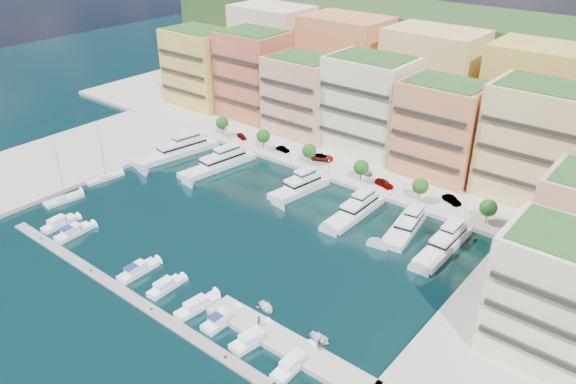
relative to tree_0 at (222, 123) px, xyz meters
The scene contains 55 objects.
ground 52.39m from the tree_0, 39.95° to the right, with size 400.00×400.00×0.00m, color black.
north_quay 49.34m from the tree_0, 35.47° to the left, with size 220.00×64.00×2.00m, color #9E998E.
west_quay 47.21m from the tree_0, 117.93° to the right, with size 34.00×76.00×2.00m, color #9E998E.
hillside 86.46m from the tree_0, 62.40° to the left, with size 240.00×40.00×58.00m, color #213B18.
south_pontoon 73.65m from the tree_0, 59.77° to the right, with size 72.00×2.20×0.35m, color gray.
finger_pier 89.46m from the tree_0, 38.41° to the right, with size 32.00×5.00×2.00m, color #9E998E.
apartment_0 31.96m from the tree_0, 147.61° to the left, with size 22.00×16.50×24.80m.
apartment_1 21.20m from the tree_0, 102.21° to the left, with size 20.00×16.50×26.80m.
apartment_2 24.86m from the tree_0, 44.13° to the left, with size 20.00×15.50×22.80m.
apartment_3 43.22m from the tree_0, 25.95° to the left, with size 22.00×16.50×25.80m.
apartment_4 62.75m from the tree_0, 15.37° to the left, with size 20.00×15.50×23.80m.
apartment_5 84.60m from the tree_0, 12.71° to the left, with size 22.00×16.50×26.80m.
apartment_east_b 106.96m from the tree_0, 17.17° to the right, with size 18.00×14.50×20.80m.
backblock_0 44.63m from the tree_0, 110.32° to the left, with size 26.00×18.00×30.00m, color beige.
backblock_1 44.63m from the tree_0, 69.68° to the left, with size 26.00×18.00×30.00m, color #CB7F4C.
backblock_2 61.58m from the tree_0, 41.99° to the left, with size 26.00×18.00×30.00m, color #EDC77D.
backblock_3 85.98m from the tree_0, 28.37° to the left, with size 26.00×18.00×30.00m, color #DDB851.
tree_0 is the anchor object (origin of this frame).
tree_1 16.00m from the tree_0, ahead, with size 3.80×3.80×5.65m.
tree_2 32.00m from the tree_0, ahead, with size 3.80×3.80×5.65m.
tree_3 48.00m from the tree_0, ahead, with size 3.80×3.80×5.65m.
tree_4 64.00m from the tree_0, ahead, with size 3.80×3.80×5.65m.
tree_5 80.00m from the tree_0, ahead, with size 3.80×3.80×5.65m.
lamppost_0 4.70m from the tree_0, 29.90° to the right, with size 0.30×0.30×4.20m.
lamppost_1 22.14m from the tree_0, ahead, with size 0.30×0.30×4.20m.
lamppost_2 40.08m from the tree_0, ahead, with size 0.30×0.30×4.20m.
lamppost_3 58.05m from the tree_0, ahead, with size 0.30×0.30×4.20m.
lamppost_4 76.04m from the tree_0, ahead, with size 0.30×0.30×4.20m.
yacht_0 16.46m from the tree_0, 93.51° to the right, with size 9.36×25.68×7.30m.
yacht_1 20.59m from the tree_0, 47.03° to the right, with size 7.98×22.88×7.30m.
yacht_3 40.57m from the tree_0, 17.26° to the right, with size 7.21×16.89×7.30m.
yacht_4 56.90m from the tree_0, 13.26° to the right, with size 4.93×18.54×7.30m.
yacht_5 68.47m from the tree_0, 10.21° to the right, with size 7.31×17.19×7.30m.
yacht_6 77.99m from the tree_0, ahead, with size 4.63×19.04×7.30m.
cruiser_0 58.76m from the tree_0, 82.33° to the right, with size 3.13×7.94×2.55m.
cruiser_1 59.80m from the tree_0, 76.94° to the right, with size 3.30×8.32×2.66m.
cruiser_4 68.10m from the tree_0, 58.76° to the right, with size 2.72×8.29×2.66m.
cruiser_5 72.53m from the tree_0, 53.33° to the right, with size 2.65×7.27×2.55m.
cruiser_6 77.92m from the tree_0, 48.30° to the right, with size 3.27×8.70×2.55m.
cruiser_7 81.87m from the tree_0, 45.28° to the right, with size 2.84×7.16×2.66m.
cruiser_8 87.10m from the tree_0, 41.89° to the right, with size 3.86×8.26×2.55m.
cruiser_9 93.55m from the tree_0, 38.43° to the right, with size 2.75×8.72×2.55m.
sailboat_0 51.51m from the tree_0, 91.66° to the right, with size 3.87×9.27×13.20m.
sailboat_1 38.85m from the tree_0, 95.84° to the right, with size 4.09×9.99×13.20m.
tender_0 79.47m from the tree_0, 39.61° to the right, with size 2.65×3.71×0.77m, color white.
tender_2 89.14m from the tree_0, 34.98° to the right, with size 2.77×3.88×0.80m, color silver.
tender_3 89.05m from the tree_0, 34.41° to the right, with size 1.23×1.43×0.75m, color beige.
car_0 7.09m from the tree_0, 14.25° to the left, with size 1.65×4.11×1.40m, color gray.
car_1 21.83m from the tree_0, ahead, with size 1.42×4.06×1.34m, color gray.
car_2 33.70m from the tree_0, ahead, with size 2.78×6.03×1.68m, color gray.
car_3 46.65m from the tree_0, ahead, with size 2.03×4.99×1.45m, color gray.
car_4 54.18m from the tree_0, ahead, with size 2.01×5.01×1.71m, color gray.
car_5 70.53m from the tree_0, ahead, with size 1.70×4.86×1.60m, color gray.
person_0 84.29m from the tree_0, 40.95° to the right, with size 0.67×0.44×1.84m, color #242849.
person_1 91.89m from the tree_0, 35.63° to the right, with size 0.89×0.70×1.84m, color #48302B.
Camera 1 is at (72.46, -74.18, 63.75)m, focal length 35.00 mm.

